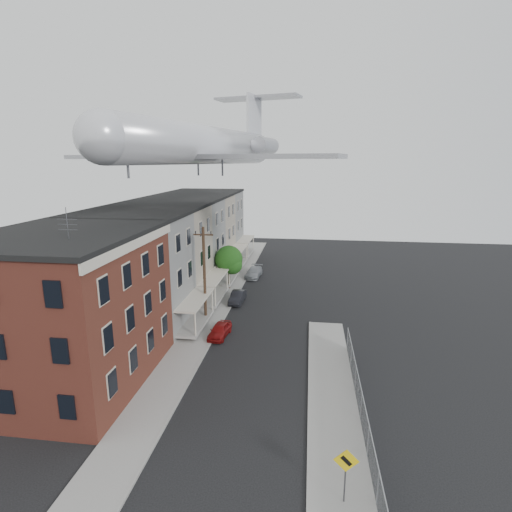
{
  "coord_description": "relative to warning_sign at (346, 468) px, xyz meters",
  "views": [
    {
      "loc": [
        3.73,
        -15.92,
        14.71
      ],
      "look_at": [
        0.54,
        7.61,
        9.02
      ],
      "focal_mm": 28.0,
      "sensor_mm": 36.0,
      "label": 1
    }
  ],
  "objects": [
    {
      "name": "ground",
      "position": [
        -5.6,
        1.03,
        -1.88
      ],
      "size": [
        120.0,
        120.0,
        0.0
      ],
      "primitive_type": "plane",
      "color": "black",
      "rests_on": "ground"
    },
    {
      "name": "street_tree",
      "position": [
        -10.87,
        28.95,
        1.57
      ],
      "size": [
        3.22,
        3.2,
        5.2
      ],
      "color": "black",
      "rests_on": "ground"
    },
    {
      "name": "car_mid",
      "position": [
        -9.2,
        24.61,
        -1.27
      ],
      "size": [
        1.44,
        3.75,
        1.22
      ],
      "primitive_type": "imported",
      "rotation": [
        0.0,
        0.0,
        -0.04
      ],
      "color": "black",
      "rests_on": "ground"
    },
    {
      "name": "curb_right",
      "position": [
        -1.55,
        7.03,
        -1.81
      ],
      "size": [
        0.15,
        26.0,
        0.14
      ],
      "primitive_type": "cube",
      "color": "gray",
      "rests_on": "ground"
    },
    {
      "name": "airplane",
      "position": [
        -11.31,
        21.81,
        14.25
      ],
      "size": [
        25.7,
        29.37,
        8.46
      ],
      "color": "silver",
      "rests_on": "ground"
    },
    {
      "name": "row_house_b",
      "position": [
        -17.56,
        24.53,
        3.25
      ],
      "size": [
        11.98,
        7.0,
        10.3
      ],
      "color": "gray",
      "rests_on": "ground"
    },
    {
      "name": "row_house_a",
      "position": [
        -17.56,
        17.53,
        3.25
      ],
      "size": [
        11.98,
        7.0,
        10.3
      ],
      "color": "slate",
      "rests_on": "ground"
    },
    {
      "name": "corner_building",
      "position": [
        -17.6,
        8.03,
        3.28
      ],
      "size": [
        10.31,
        12.3,
        12.15
      ],
      "color": "#3D1713",
      "rests_on": "ground"
    },
    {
      "name": "sidewalk_left",
      "position": [
        -11.1,
        25.03,
        -1.82
      ],
      "size": [
        3.0,
        62.0,
        0.12
      ],
      "primitive_type": "cube",
      "color": "gray",
      "rests_on": "ground"
    },
    {
      "name": "row_house_c",
      "position": [
        -17.56,
        31.53,
        3.25
      ],
      "size": [
        11.98,
        7.0,
        10.3
      ],
      "color": "slate",
      "rests_on": "ground"
    },
    {
      "name": "warning_sign",
      "position": [
        0.0,
        0.0,
        0.0
      ],
      "size": [
        1.1,
        0.11,
        2.8
      ],
      "color": "#515156",
      "rests_on": "ground"
    },
    {
      "name": "row_house_e",
      "position": [
        -17.56,
        45.53,
        3.25
      ],
      "size": [
        11.98,
        7.0,
        10.3
      ],
      "color": "slate",
      "rests_on": "ground"
    },
    {
      "name": "row_house_d",
      "position": [
        -17.56,
        38.53,
        3.25
      ],
      "size": [
        11.98,
        7.0,
        10.3
      ],
      "color": "gray",
      "rests_on": "ground"
    },
    {
      "name": "car_far",
      "position": [
        -8.82,
        34.28,
        -1.25
      ],
      "size": [
        2.09,
        4.48,
        1.27
      ],
      "primitive_type": "imported",
      "rotation": [
        0.0,
        0.0,
        -0.07
      ],
      "color": "gray",
      "rests_on": "ground"
    },
    {
      "name": "curb_left",
      "position": [
        -9.65,
        25.03,
        -1.81
      ],
      "size": [
        0.15,
        62.0,
        0.14
      ],
      "primitive_type": "cube",
      "color": "gray",
      "rests_on": "ground"
    },
    {
      "name": "sidewalk_right",
      "position": [
        -0.1,
        7.03,
        -1.82
      ],
      "size": [
        3.0,
        26.0,
        0.12
      ],
      "primitive_type": "cube",
      "color": "gray",
      "rests_on": "ground"
    },
    {
      "name": "utility_pole",
      "position": [
        -11.2,
        19.03,
        2.79
      ],
      "size": [
        1.8,
        0.26,
        9.0
      ],
      "color": "black",
      "rests_on": "ground"
    },
    {
      "name": "car_near",
      "position": [
        -9.2,
        16.07,
        -1.29
      ],
      "size": [
        1.74,
        3.58,
        1.18
      ],
      "primitive_type": "imported",
      "rotation": [
        0.0,
        0.0,
        -0.1
      ],
      "color": "maroon",
      "rests_on": "ground"
    },
    {
      "name": "chainlink_fence",
      "position": [
        1.4,
        6.03,
        -0.89
      ],
      "size": [
        0.06,
        18.06,
        1.9
      ],
      "color": "gray",
      "rests_on": "ground"
    }
  ]
}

